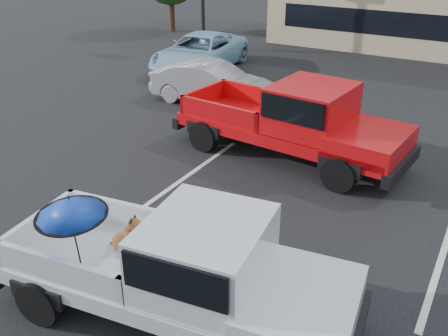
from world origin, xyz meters
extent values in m
plane|color=black|center=(0.00, 0.00, 0.00)|extent=(90.00, 90.00, 0.00)
cube|color=silver|center=(-3.00, 2.00, 0.00)|extent=(0.12, 5.00, 0.01)
cube|color=silver|center=(3.00, 2.00, 0.00)|extent=(0.12, 5.00, 0.01)
cylinder|color=#332114|center=(-14.00, 17.00, 1.21)|extent=(0.32, 0.32, 2.42)
cylinder|color=black|center=(-2.16, -3.14, 0.38)|extent=(0.79, 0.37, 0.76)
cylinder|color=black|center=(-2.39, -1.32, 0.38)|extent=(0.79, 0.37, 0.76)
cylinder|color=black|center=(1.18, -0.87, 0.38)|extent=(0.79, 0.37, 0.76)
cube|color=white|center=(-0.44, -2.00, 0.67)|extent=(5.59, 2.58, 0.28)
cube|color=white|center=(1.54, -1.75, 0.88)|extent=(1.73, 2.09, 0.46)
cube|color=black|center=(-3.17, -2.34, 0.50)|extent=(0.42, 1.97, 0.28)
cube|color=white|center=(0.10, -1.93, 1.35)|extent=(1.87, 2.03, 1.05)
cube|color=black|center=(0.10, -1.93, 1.55)|extent=(1.73, 2.11, 0.55)
cube|color=black|center=(-1.88, -2.18, 0.73)|extent=(2.51, 2.11, 0.10)
cube|color=white|center=(-1.99, -1.32, 1.03)|extent=(2.29, 0.39, 0.50)
cube|color=white|center=(-1.77, -3.04, 1.03)|extent=(2.29, 0.39, 0.50)
cube|color=white|center=(-2.97, -2.32, 1.03)|extent=(0.33, 1.84, 0.50)
cube|color=white|center=(-0.79, -2.04, 1.03)|extent=(0.33, 1.84, 0.50)
ellipsoid|color=brown|center=(-1.54, -1.84, 0.92)|extent=(0.48, 0.41, 0.29)
cylinder|color=brown|center=(-1.30, -1.88, 0.89)|extent=(0.06, 0.06, 0.22)
cylinder|color=brown|center=(-1.32, -1.74, 0.89)|extent=(0.06, 0.06, 0.22)
ellipsoid|color=brown|center=(-1.39, -1.82, 1.11)|extent=(0.30, 0.28, 0.39)
cylinder|color=red|center=(-1.37, -1.82, 1.23)|extent=(0.19, 0.19, 0.04)
sphere|color=brown|center=(-1.31, -1.81, 1.32)|extent=(0.21, 0.21, 0.21)
cone|color=black|center=(-1.19, -1.79, 1.30)|extent=(0.16, 0.12, 0.10)
cone|color=black|center=(-1.32, -1.86, 1.43)|extent=(0.07, 0.07, 0.11)
cone|color=black|center=(-1.34, -1.76, 1.43)|extent=(0.07, 0.07, 0.11)
cylinder|color=brown|center=(-1.71, -1.86, 0.83)|extent=(0.26, 0.05, 0.09)
cylinder|color=black|center=(-1.86, -2.55, 1.31)|extent=(0.02, 0.10, 1.05)
cone|color=blue|center=(-1.86, -2.55, 1.85)|extent=(1.10, 1.12, 0.36)
cylinder|color=black|center=(-1.86, -2.55, 2.01)|extent=(0.02, 0.02, 0.10)
cylinder|color=black|center=(-1.86, -2.55, 1.72)|extent=(1.10, 1.10, 0.09)
cylinder|color=black|center=(-3.48, 3.70, 0.42)|extent=(0.86, 0.39, 0.83)
cylinder|color=black|center=(-3.28, 5.70, 0.42)|extent=(0.86, 0.39, 0.83)
cylinder|color=black|center=(0.45, 3.31, 0.42)|extent=(0.86, 0.39, 0.83)
cylinder|color=black|center=(0.65, 5.32, 0.42)|extent=(0.86, 0.39, 0.83)
cube|color=red|center=(-1.36, 4.50, 0.74)|extent=(6.09, 2.68, 0.31)
cube|color=red|center=(0.83, 4.28, 0.97)|extent=(1.84, 2.26, 0.50)
cube|color=black|center=(1.64, 4.20, 0.55)|extent=(0.43, 2.16, 0.33)
cube|color=black|center=(-4.36, 4.80, 0.55)|extent=(0.41, 2.16, 0.31)
cube|color=red|center=(-0.76, 4.44, 1.48)|extent=(2.00, 2.19, 1.15)
cube|color=black|center=(-0.76, 4.44, 1.70)|extent=(1.85, 2.28, 0.60)
cube|color=black|center=(-2.94, 4.66, 0.80)|extent=(2.71, 2.26, 0.11)
cube|color=red|center=(-2.85, 5.61, 1.13)|extent=(2.52, 0.36, 0.55)
cube|color=red|center=(-3.03, 3.71, 1.13)|extent=(2.52, 0.36, 0.55)
cube|color=red|center=(-4.14, 4.78, 1.13)|extent=(0.31, 2.02, 0.55)
cube|color=red|center=(-1.74, 4.54, 1.13)|extent=(0.31, 2.02, 0.55)
imported|color=#A1A3A8|center=(-5.36, 7.22, 0.70)|extent=(4.33, 1.70, 1.40)
imported|color=#97C4E2|center=(-8.06, 10.65, 0.75)|extent=(2.93, 5.56, 1.49)
camera|label=1|loc=(3.30, -6.91, 5.64)|focal=40.00mm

